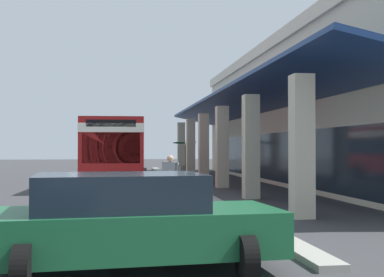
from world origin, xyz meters
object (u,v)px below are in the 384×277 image
transit_bus (116,148)px  pedestrian (170,178)px  potted_palm (186,165)px  parked_sedan_green (130,221)px

transit_bus → pedestrian: (9.44, 1.77, -0.95)m
pedestrian → potted_palm: (-20.24, 3.19, -0.32)m
transit_bus → potted_palm: 11.96m
pedestrian → potted_palm: potted_palm is taller
parked_sedan_green → pedestrian: (-8.52, 1.48, 0.15)m
transit_bus → parked_sedan_green: size_ratio=2.50×
transit_bus → parked_sedan_green: bearing=0.9°
parked_sedan_green → potted_palm: size_ratio=1.86×
parked_sedan_green → pedestrian: size_ratio=2.78×
transit_bus → potted_palm: size_ratio=4.64×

